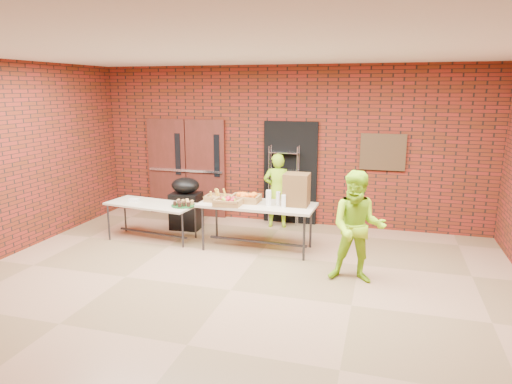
{
  "coord_description": "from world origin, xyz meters",
  "views": [
    {
      "loc": [
        1.96,
        -5.54,
        2.73
      ],
      "look_at": [
        -0.03,
        1.4,
        1.09
      ],
      "focal_mm": 32.0,
      "sensor_mm": 36.0,
      "label": 1
    }
  ],
  "objects_px": {
    "volunteer_woman": "(277,190)",
    "volunteer_man": "(358,227)",
    "table_right": "(257,208)",
    "table_left": "(151,206)",
    "coffee_dispenser": "(297,190)",
    "wire_rack": "(284,186)",
    "covered_grill": "(186,203)"
  },
  "relations": [
    {
      "from": "table_right",
      "to": "volunteer_woman",
      "type": "height_order",
      "value": "volunteer_woman"
    },
    {
      "from": "table_right",
      "to": "volunteer_man",
      "type": "distance_m",
      "value": 1.97
    },
    {
      "from": "table_right",
      "to": "wire_rack",
      "type": "bearing_deg",
      "value": 87.99
    },
    {
      "from": "coffee_dispenser",
      "to": "table_left",
      "type": "bearing_deg",
      "value": -177.91
    },
    {
      "from": "volunteer_woman",
      "to": "coffee_dispenser",
      "type": "bearing_deg",
      "value": 106.06
    },
    {
      "from": "coffee_dispenser",
      "to": "table_right",
      "type": "bearing_deg",
      "value": -173.4
    },
    {
      "from": "covered_grill",
      "to": "table_right",
      "type": "bearing_deg",
      "value": -27.26
    },
    {
      "from": "coffee_dispenser",
      "to": "volunteer_man",
      "type": "height_order",
      "value": "volunteer_man"
    },
    {
      "from": "table_right",
      "to": "volunteer_man",
      "type": "relative_size",
      "value": 1.23
    },
    {
      "from": "coffee_dispenser",
      "to": "volunteer_woman",
      "type": "distance_m",
      "value": 1.49
    },
    {
      "from": "table_left",
      "to": "volunteer_man",
      "type": "bearing_deg",
      "value": -5.61
    },
    {
      "from": "table_right",
      "to": "coffee_dispenser",
      "type": "bearing_deg",
      "value": 8.25
    },
    {
      "from": "volunteer_woman",
      "to": "table_left",
      "type": "bearing_deg",
      "value": 24.25
    },
    {
      "from": "covered_grill",
      "to": "volunteer_man",
      "type": "relative_size",
      "value": 0.64
    },
    {
      "from": "wire_rack",
      "to": "table_left",
      "type": "xyz_separation_m",
      "value": [
        -2.12,
        -1.62,
        -0.18
      ]
    },
    {
      "from": "table_right",
      "to": "coffee_dispenser",
      "type": "xyz_separation_m",
      "value": [
        0.66,
        0.08,
        0.34
      ]
    },
    {
      "from": "table_right",
      "to": "coffee_dispenser",
      "type": "distance_m",
      "value": 0.75
    },
    {
      "from": "volunteer_woman",
      "to": "volunteer_man",
      "type": "xyz_separation_m",
      "value": [
        1.72,
        -2.29,
        0.06
      ]
    },
    {
      "from": "volunteer_man",
      "to": "volunteer_woman",
      "type": "bearing_deg",
      "value": 125.66
    },
    {
      "from": "wire_rack",
      "to": "table_right",
      "type": "distance_m",
      "value": 1.6
    },
    {
      "from": "table_right",
      "to": "volunteer_man",
      "type": "height_order",
      "value": "volunteer_man"
    },
    {
      "from": "volunteer_woman",
      "to": "table_right",
      "type": "bearing_deg",
      "value": 78.94
    },
    {
      "from": "table_left",
      "to": "coffee_dispenser",
      "type": "distance_m",
      "value": 2.72
    },
    {
      "from": "table_right",
      "to": "table_left",
      "type": "bearing_deg",
      "value": -177.76
    },
    {
      "from": "coffee_dispenser",
      "to": "volunteer_man",
      "type": "bearing_deg",
      "value": -42.63
    },
    {
      "from": "coffee_dispenser",
      "to": "volunteer_man",
      "type": "relative_size",
      "value": 0.33
    },
    {
      "from": "volunteer_woman",
      "to": "volunteer_man",
      "type": "bearing_deg",
      "value": 116.63
    },
    {
      "from": "wire_rack",
      "to": "volunteer_man",
      "type": "relative_size",
      "value": 1.0
    },
    {
      "from": "volunteer_man",
      "to": "covered_grill",
      "type": "bearing_deg",
      "value": 152.59
    },
    {
      "from": "wire_rack",
      "to": "volunteer_woman",
      "type": "distance_m",
      "value": 0.24
    },
    {
      "from": "wire_rack",
      "to": "coffee_dispenser",
      "type": "xyz_separation_m",
      "value": [
        0.56,
        -1.52,
        0.27
      ]
    },
    {
      "from": "wire_rack",
      "to": "covered_grill",
      "type": "relative_size",
      "value": 1.57
    }
  ]
}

